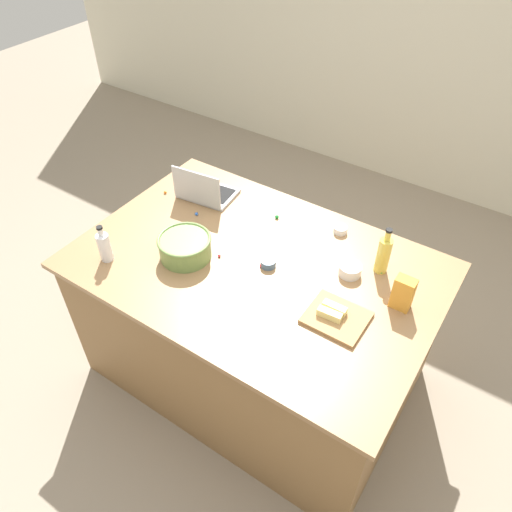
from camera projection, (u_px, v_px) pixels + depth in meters
ground_plane at (256, 369)px, 3.04m from camera, size 12.00×12.00×0.00m
wall_back at (441, 34)px, 3.71m from camera, size 8.00×0.10×2.60m
island_counter at (256, 322)px, 2.73m from camera, size 1.78×1.18×0.90m
laptop at (205, 191)px, 2.80m from camera, size 0.33×0.26×0.22m
mixing_bowl_large at (185, 247)px, 2.43m from camera, size 0.27×0.27×0.12m
bottle_oil at (384, 254)px, 2.32m from camera, size 0.06×0.06×0.26m
bottle_vinegar at (104, 246)px, 2.40m from camera, size 0.06×0.06×0.21m
cutting_board at (336, 318)px, 2.16m from camera, size 0.26×0.23×0.02m
butter_stick_left at (330, 314)px, 2.14m from camera, size 0.11×0.04×0.04m
butter_stick_right at (335, 308)px, 2.17m from camera, size 0.11×0.04×0.04m
ramekin_small at (268, 263)px, 2.40m from camera, size 0.08×0.08×0.04m
ramekin_medium at (350, 270)px, 2.36m from camera, size 0.11×0.11×0.05m
ramekin_wide at (340, 230)px, 2.60m from camera, size 0.07×0.07×0.04m
candy_bag at (403, 293)px, 2.16m from camera, size 0.09×0.06×0.17m
candy_0 at (219, 256)px, 2.46m from camera, size 0.01×0.01×0.01m
candy_1 at (381, 272)px, 2.37m from camera, size 0.02×0.02×0.02m
candy_2 at (232, 196)px, 2.84m from camera, size 0.02×0.02×0.02m
candy_3 at (196, 214)px, 2.71m from camera, size 0.02×0.02×0.02m
candy_4 at (165, 192)px, 2.86m from camera, size 0.02×0.02×0.02m
candy_5 at (261, 266)px, 2.41m from camera, size 0.02×0.02×0.02m
candy_6 at (277, 217)px, 2.69m from camera, size 0.02×0.02×0.02m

